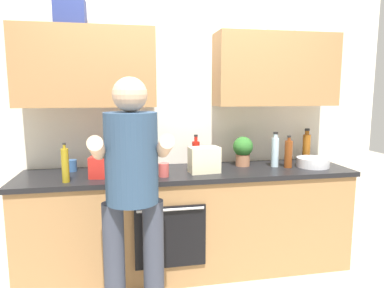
% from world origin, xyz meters
% --- Properties ---
extents(ground_plane, '(12.00, 12.00, 0.00)m').
position_xyz_m(ground_plane, '(0.00, 0.00, 0.00)').
color(ground_plane, '#B2A893').
extents(back_wall_unit, '(4.00, 0.38, 2.50)m').
position_xyz_m(back_wall_unit, '(-0.00, 0.28, 1.49)').
color(back_wall_unit, silver).
rests_on(back_wall_unit, ground).
extents(counter, '(2.84, 0.67, 0.90)m').
position_xyz_m(counter, '(-0.00, -0.00, 0.45)').
color(counter, '#A37547').
rests_on(counter, ground).
extents(person_standing, '(0.49, 0.45, 1.67)m').
position_xyz_m(person_standing, '(-0.50, -0.67, 0.99)').
color(person_standing, '#383D4C').
rests_on(person_standing, ground).
extents(bottle_syrup, '(0.07, 0.07, 0.33)m').
position_xyz_m(bottle_syrup, '(1.19, 0.18, 1.04)').
color(bottle_syrup, '#8C4C14').
rests_on(bottle_syrup, counter).
extents(bottle_wine, '(0.07, 0.07, 0.33)m').
position_xyz_m(bottle_wine, '(-0.42, -0.06, 1.04)').
color(bottle_wine, '#471419').
rests_on(bottle_wine, counter).
extents(bottle_hotsauce, '(0.07, 0.07, 0.29)m').
position_xyz_m(bottle_hotsauce, '(0.09, 0.18, 1.02)').
color(bottle_hotsauce, red).
rests_on(bottle_hotsauce, counter).
extents(bottle_vinegar, '(0.07, 0.07, 0.29)m').
position_xyz_m(bottle_vinegar, '(0.90, -0.03, 1.03)').
color(bottle_vinegar, brown).
rests_on(bottle_vinegar, counter).
extents(bottle_oil, '(0.06, 0.06, 0.30)m').
position_xyz_m(bottle_oil, '(-0.98, -0.19, 1.03)').
color(bottle_oil, olive).
rests_on(bottle_oil, counter).
extents(bottle_soda, '(0.05, 0.05, 0.30)m').
position_xyz_m(bottle_soda, '(-0.33, 0.06, 1.03)').
color(bottle_soda, '#198C33').
rests_on(bottle_soda, counter).
extents(bottle_juice, '(0.06, 0.06, 0.33)m').
position_xyz_m(bottle_juice, '(-0.45, 0.08, 1.04)').
color(bottle_juice, orange).
rests_on(bottle_juice, counter).
extents(bottle_water, '(0.07, 0.07, 0.32)m').
position_xyz_m(bottle_water, '(0.80, 0.03, 1.04)').
color(bottle_water, silver).
rests_on(bottle_water, counter).
extents(cup_ceramic, '(0.08, 0.08, 0.11)m').
position_xyz_m(cup_ceramic, '(-0.24, -0.16, 0.95)').
color(cup_ceramic, '#BF4C47').
rests_on(cup_ceramic, counter).
extents(cup_tea, '(0.09, 0.09, 0.10)m').
position_xyz_m(cup_tea, '(-1.00, 0.18, 0.95)').
color(cup_tea, '#33598C').
rests_on(cup_tea, counter).
extents(cup_stoneware, '(0.09, 0.09, 0.11)m').
position_xyz_m(cup_stoneware, '(0.25, 0.15, 0.95)').
color(cup_stoneware, slate).
rests_on(cup_stoneware, counter).
extents(mixing_bowl, '(0.29, 0.29, 0.08)m').
position_xyz_m(mixing_bowl, '(1.13, -0.05, 0.94)').
color(mixing_bowl, silver).
rests_on(mixing_bowl, counter).
extents(potted_herb, '(0.18, 0.18, 0.27)m').
position_xyz_m(potted_herb, '(0.52, 0.12, 1.05)').
color(potted_herb, '#9E6647').
rests_on(potted_herb, counter).
extents(grocery_bag_crisps, '(0.22, 0.21, 0.17)m').
position_xyz_m(grocery_bag_crisps, '(-0.72, -0.08, 0.98)').
color(grocery_bag_crisps, red).
rests_on(grocery_bag_crisps, counter).
extents(grocery_bag_rice, '(0.27, 0.17, 0.22)m').
position_xyz_m(grocery_bag_rice, '(0.11, -0.08, 1.01)').
color(grocery_bag_rice, beige).
rests_on(grocery_bag_rice, counter).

